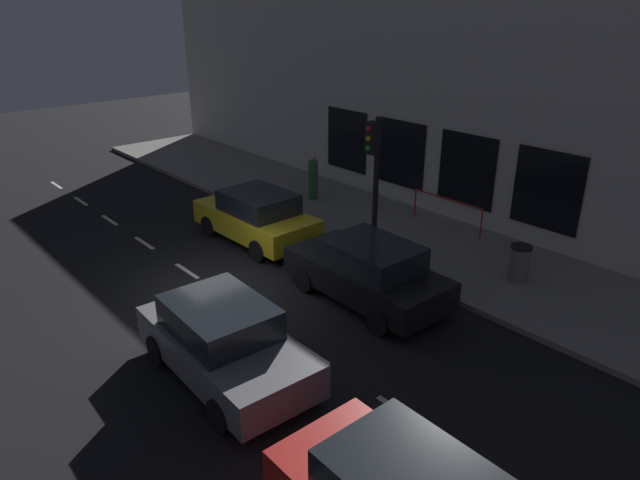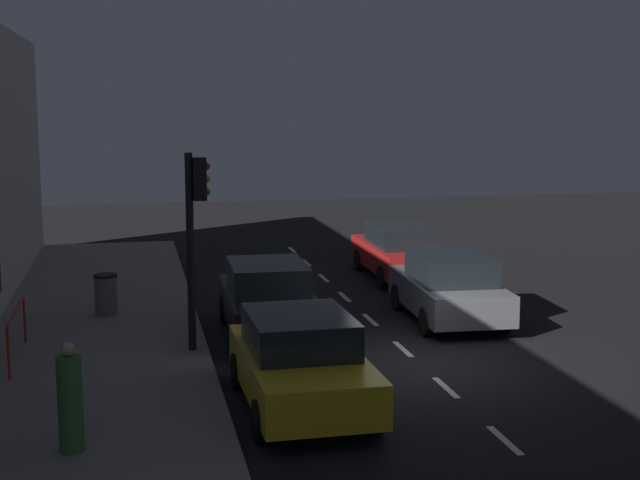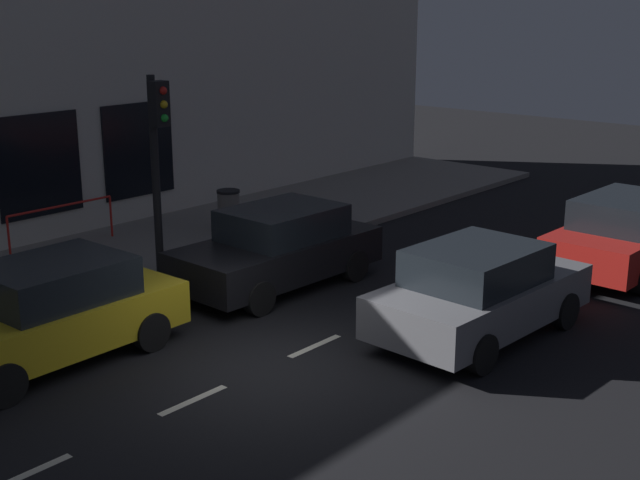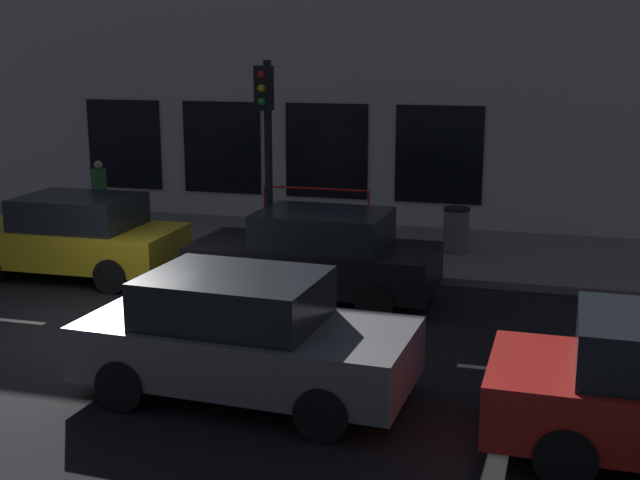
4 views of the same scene
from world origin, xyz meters
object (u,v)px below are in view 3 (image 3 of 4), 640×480
object	(u,v)px
parked_car_1	(479,291)
parked_car_2	(278,248)
parked_car_3	(49,312)
trash_bin	(229,210)
traffic_light	(158,146)
parked_car_0	(629,233)

from	to	relation	value
parked_car_1	parked_car_2	size ratio (longest dim) A/B	0.98
parked_car_2	parked_car_3	distance (m)	4.92
parked_car_1	parked_car_3	world-z (taller)	same
parked_car_3	trash_bin	size ratio (longest dim) A/B	4.38
traffic_light	parked_car_3	xyz separation A→B (m)	(-1.47, 3.42, -2.01)
trash_bin	parked_car_0	bearing A→B (deg)	-156.79
parked_car_3	trash_bin	xyz separation A→B (m)	(3.34, -6.93, -0.16)
parked_car_2	trash_bin	xyz separation A→B (m)	(3.55, -2.01, -0.16)
parked_car_0	trash_bin	bearing A→B (deg)	-155.80
traffic_light	trash_bin	bearing A→B (deg)	-61.90
parked_car_2	parked_car_0	bearing A→B (deg)	-128.88
parked_car_3	traffic_light	bearing A→B (deg)	-67.59
traffic_light	parked_car_2	bearing A→B (deg)	-138.36
parked_car_0	trash_bin	size ratio (longest dim) A/B	4.76
traffic_light	parked_car_1	bearing A→B (deg)	-163.37
traffic_light	trash_bin	distance (m)	4.53
parked_car_0	parked_car_3	size ratio (longest dim) A/B	1.09
parked_car_1	trash_bin	world-z (taller)	parked_car_1
traffic_light	parked_car_2	size ratio (longest dim) A/B	0.92
parked_car_0	parked_car_2	bearing A→B (deg)	-129.37
parked_car_1	parked_car_2	world-z (taller)	same
trash_bin	parked_car_1	bearing A→B (deg)	167.68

